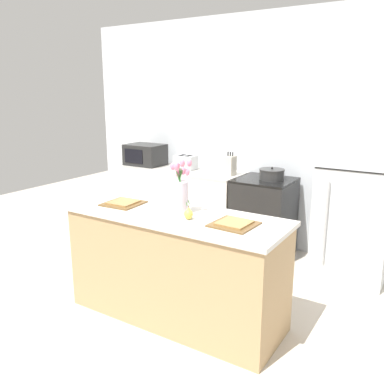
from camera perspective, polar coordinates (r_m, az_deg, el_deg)
The scene contains 14 objects.
ground_plane at distance 3.56m, azimuth -2.24°, elevation -16.94°, with size 10.00×10.00×0.00m, color beige.
back_wall at distance 4.86m, azimuth 11.19°, elevation 8.03°, with size 5.20×0.08×2.70m.
kitchen_island at distance 3.36m, azimuth -2.32°, elevation -10.33°, with size 1.80×0.66×0.90m.
back_counter at distance 5.17m, azimuth -1.95°, elevation -1.58°, with size 1.68×0.60×0.89m.
stove_range at distance 4.64m, azimuth 10.01°, elevation -3.61°, with size 0.60×0.61×0.89m.
refrigerator at distance 4.27m, azimuth 22.13°, elevation 0.54°, with size 0.68×0.67×1.83m.
flower_vase at distance 3.15m, azimuth -1.70°, elevation -0.10°, with size 0.17×0.13×0.44m.
pear_figurine at distance 3.04m, azimuth -0.49°, elevation -3.08°, with size 0.07×0.07×0.11m.
plate_setting_left at distance 3.50m, azimuth -9.61°, elevation -1.53°, with size 0.32×0.32×0.02m.
plate_setting_right at distance 2.93m, azimuth 5.91°, elevation -4.46°, with size 0.32×0.32×0.02m.
toaster at distance 5.02m, azimuth -0.91°, elevation 4.19°, with size 0.28×0.18×0.17m.
cooking_pot at distance 4.50m, azimuth 11.14°, elevation 2.44°, with size 0.27×0.27×0.14m.
microwave at distance 5.34m, azimuth -6.59°, elevation 5.23°, with size 0.48×0.37×0.27m.
knife_block at distance 4.67m, azimuth 5.37°, elevation 3.71°, with size 0.10×0.14×0.27m.
Camera 1 is at (1.74, -2.51, 1.83)m, focal length 38.00 mm.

